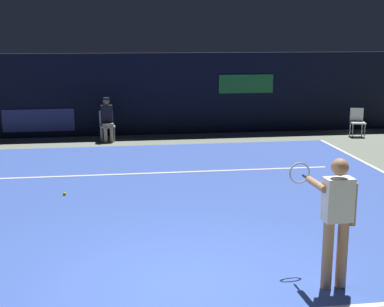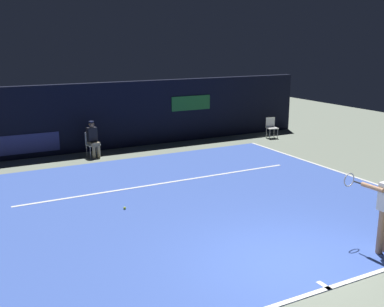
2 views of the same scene
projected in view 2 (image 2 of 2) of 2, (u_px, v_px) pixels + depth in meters
ground_plane at (192, 201)px, 12.16m from camera, size 34.51×34.51×0.00m
court_surface at (192, 201)px, 12.16m from camera, size 11.10×10.08×0.01m
line_baseline at (328, 288)px, 7.88m from camera, size 11.10×0.10×0.01m
line_sideline_left at (344, 173)px, 14.65m from camera, size 0.10×10.08×0.01m
line_service at (165, 183)px, 13.67m from camera, size 8.66×0.10×0.01m
line_centre_mark at (324, 285)px, 7.96m from camera, size 0.10×0.30×0.01m
back_wall at (109, 116)px, 17.80m from camera, size 17.66×0.33×2.60m
line_judge_on_chair at (93, 139)px, 16.63m from camera, size 0.49×0.57×1.32m
courtside_chair_near at (271, 126)px, 19.97m from camera, size 0.51×0.49×0.88m
tennis_ball at (125, 208)px, 11.54m from camera, size 0.07×0.07×0.07m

